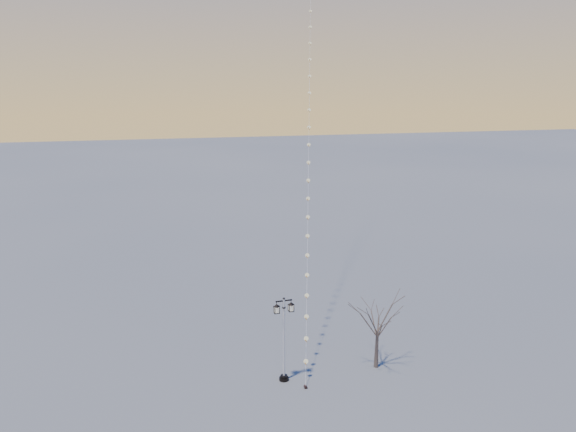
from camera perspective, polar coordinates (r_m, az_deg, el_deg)
name	(u,v)px	position (r m, az deg, el deg)	size (l,w,h in m)	color
ground	(298,388)	(32.21, 1.01, -17.16)	(300.00, 300.00, 0.00)	#5E6160
street_lamp	(284,335)	(31.67, -0.42, -12.08)	(1.26, 0.55, 4.98)	black
bare_tree	(378,321)	(33.39, 9.16, -10.56)	(2.53, 2.53, 4.20)	#4E4035
kite_train	(310,63)	(44.45, 2.23, 15.31)	(10.43, 32.46, 36.03)	black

